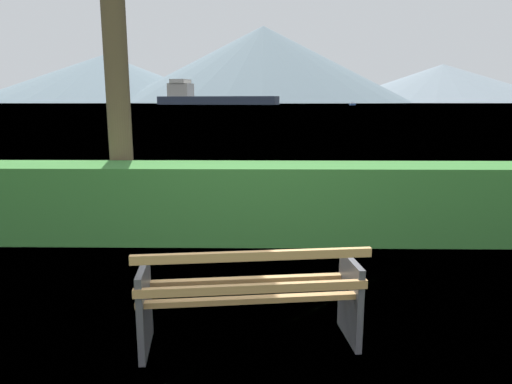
% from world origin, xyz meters
% --- Properties ---
extents(ground_plane, '(1400.00, 1400.00, 0.00)m').
position_xyz_m(ground_plane, '(0.00, 0.00, 0.00)').
color(ground_plane, '#4C6B33').
extents(water_surface, '(620.00, 620.00, 0.00)m').
position_xyz_m(water_surface, '(0.00, 307.47, 0.00)').
color(water_surface, slate).
rests_on(water_surface, ground_plane).
extents(park_bench, '(1.76, 0.77, 0.87)m').
position_xyz_m(park_bench, '(0.01, -0.06, 0.43)').
color(park_bench, tan).
rests_on(park_bench, ground_plane).
extents(hedge_row, '(9.99, 0.87, 1.05)m').
position_xyz_m(hedge_row, '(0.00, 2.83, 0.53)').
color(hedge_row, '#387A33').
rests_on(hedge_row, ground_plane).
extents(cargo_ship_large, '(67.88, 28.64, 13.78)m').
position_xyz_m(cargo_ship_large, '(-30.18, 252.85, 3.85)').
color(cargo_ship_large, '#2D384C').
rests_on(cargo_ship_large, water_surface).
extents(sailboat_mid, '(2.84, 7.15, 1.36)m').
position_xyz_m(sailboat_mid, '(42.75, 219.86, 0.50)').
color(sailboat_mid, '#335693').
rests_on(sailboat_mid, water_surface).
extents(distant_hills, '(713.73, 356.10, 86.38)m').
position_xyz_m(distant_hills, '(-12.02, 562.88, 35.26)').
color(distant_hills, slate).
rests_on(distant_hills, ground_plane).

